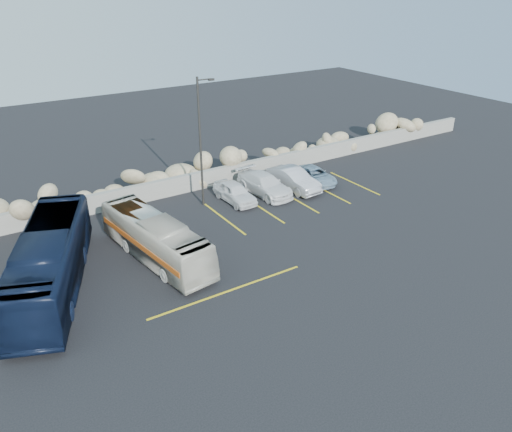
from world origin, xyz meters
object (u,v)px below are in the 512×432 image
vintage_bus (155,239)px  car_a (235,192)px  lamppost (201,139)px  car_b (293,179)px  car_c (265,184)px  tour_coach (50,261)px  car_d (315,175)px

vintage_bus → car_a: (7.05, 4.06, -0.52)m
lamppost → car_b: lamppost is taller
vintage_bus → car_a: 8.15m
car_a → car_b: 4.41m
car_a → car_c: size_ratio=0.80×
lamppost → vintage_bus: 7.65m
car_b → car_c: (-2.09, 0.39, -0.04)m
lamppost → tour_coach: 11.59m
car_c → tour_coach: bearing=-168.8°
tour_coach → car_b: tour_coach is taller
lamppost → tour_coach: bearing=-155.7°
tour_coach → car_b: size_ratio=2.39×
lamppost → vintage_bus: (-5.15, -4.71, -3.14)m
tour_coach → car_a: 12.80m
tour_coach → car_b: (16.53, 3.60, -0.73)m
lamppost → car_c: lamppost is taller
car_a → car_d: 6.42m
tour_coach → car_a: tour_coach is taller
car_b → car_d: size_ratio=1.15×
car_d → car_c: bearing=-178.9°
lamppost → car_c: (4.20, -0.64, -3.63)m
vintage_bus → car_b: bearing=9.6°
tour_coach → car_c: bearing=37.2°
vintage_bus → car_a: vintage_bus is taller
lamppost → car_d: size_ratio=2.13×
lamppost → car_d: (8.31, -0.87, -3.77)m
vintage_bus → car_d: (13.46, 3.84, -0.63)m
car_b → car_c: size_ratio=0.94×
vintage_bus → car_d: bearing=7.7°
vintage_bus → car_b: size_ratio=1.91×
car_c → car_d: (4.11, -0.23, -0.15)m
vintage_bus → lamppost: bearing=34.2°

